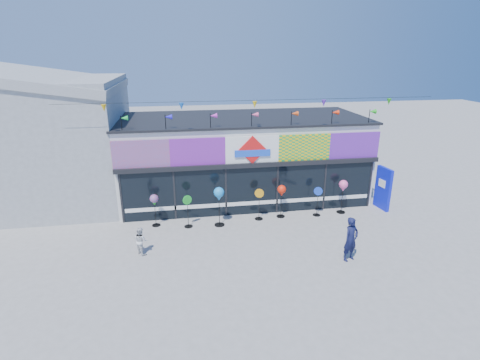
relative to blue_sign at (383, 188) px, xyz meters
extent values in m
plane|color=gray|center=(-6.31, -3.05, -1.03)|extent=(80.00, 80.00, 0.00)
cube|color=silver|center=(-6.31, 2.95, 0.97)|extent=(12.00, 5.00, 4.00)
cube|color=black|center=(-6.31, 0.39, 0.12)|extent=(11.60, 0.12, 2.30)
cube|color=black|center=(-6.31, 0.35, 1.37)|extent=(12.00, 0.30, 0.20)
cube|color=white|center=(-6.31, 0.36, -0.48)|extent=(11.40, 0.10, 0.18)
cube|color=black|center=(-6.31, 2.95, 3.02)|extent=(12.20, 5.20, 0.10)
cube|color=black|center=(-12.11, 0.38, 0.12)|extent=(0.08, 0.14, 2.30)
cube|color=black|center=(-9.81, 0.38, 0.12)|extent=(0.08, 0.14, 2.30)
cube|color=black|center=(-7.51, 0.38, 0.12)|extent=(0.08, 0.14, 2.30)
cube|color=black|center=(-5.11, 0.38, 0.12)|extent=(0.08, 0.14, 2.30)
cube|color=black|center=(-2.81, 0.38, 0.12)|extent=(0.08, 0.14, 2.30)
cube|color=black|center=(-0.51, 0.38, 0.12)|extent=(0.08, 0.14, 2.30)
cube|color=red|center=(-11.11, 0.37, 2.07)|extent=(2.40, 0.08, 1.20)
cube|color=purple|center=(-8.71, 0.37, 2.07)|extent=(2.40, 0.08, 1.20)
cube|color=white|center=(-6.31, 0.37, 2.07)|extent=(2.40, 0.08, 1.20)
cube|color=yellow|center=(-3.91, 0.37, 2.07)|extent=(2.40, 0.08, 1.20)
cube|color=purple|center=(-1.51, 0.37, 2.07)|extent=(2.40, 0.08, 1.20)
cube|color=red|center=(-6.31, 0.31, 2.07)|extent=(1.27, 0.06, 1.27)
cube|color=blue|center=(-6.31, 0.29, 1.92)|extent=(1.60, 0.05, 0.30)
cube|color=#1B93EC|center=(-10.22, 0.43, -0.07)|extent=(0.78, 0.03, 0.78)
cube|color=#DF4A75|center=(-8.66, 0.43, 0.16)|extent=(0.92, 0.03, 0.92)
cube|color=red|center=(-7.09, 0.43, 0.55)|extent=(0.78, 0.03, 0.78)
cube|color=blue|center=(-5.52, 0.43, -0.06)|extent=(0.92, 0.03, 0.92)
cube|color=red|center=(-3.96, 0.43, 0.26)|extent=(0.78, 0.03, 0.78)
cube|color=#BDE713|center=(-2.39, 0.43, 0.52)|extent=(0.92, 0.03, 0.92)
cylinder|color=black|center=(-11.81, 0.60, 3.32)|extent=(0.03, 0.03, 0.70)
cone|color=green|center=(-11.67, 0.60, 3.57)|extent=(0.30, 0.22, 0.22)
cylinder|color=black|center=(-10.01, 0.60, 3.32)|extent=(0.03, 0.03, 0.70)
cone|color=#1F1AE5|center=(-9.87, 0.60, 3.57)|extent=(0.30, 0.22, 0.22)
cylinder|color=black|center=(-8.11, 0.60, 3.32)|extent=(0.03, 0.03, 0.70)
cone|color=#C029B7|center=(-7.97, 0.60, 3.57)|extent=(0.30, 0.22, 0.22)
cylinder|color=black|center=(-6.31, 0.60, 3.32)|extent=(0.03, 0.03, 0.70)
cone|color=#D9487C|center=(-6.17, 0.60, 3.57)|extent=(0.30, 0.22, 0.22)
cylinder|color=black|center=(-4.51, 0.60, 3.32)|extent=(0.03, 0.03, 0.70)
cone|color=#D04413|center=(-4.37, 0.60, 3.57)|extent=(0.30, 0.22, 0.22)
cylinder|color=black|center=(-2.61, 0.60, 3.32)|extent=(0.03, 0.03, 0.70)
cone|color=#FF310D|center=(-2.47, 0.60, 3.57)|extent=(0.30, 0.22, 0.22)
cylinder|color=black|center=(-0.81, 0.60, 3.32)|extent=(0.03, 0.03, 0.70)
cone|color=green|center=(-0.67, 0.60, 3.57)|extent=(0.30, 0.22, 0.22)
cylinder|color=black|center=(-6.31, -0.05, 4.27)|extent=(16.00, 0.01, 0.01)
cone|color=yellow|center=(-12.31, -0.05, 4.09)|extent=(0.20, 0.20, 0.28)
cone|color=blue|center=(-9.31, -0.05, 4.09)|extent=(0.20, 0.20, 0.28)
cone|color=yellow|center=(-6.31, -0.05, 4.09)|extent=(0.20, 0.20, 0.28)
cone|color=#6728BE|center=(-3.31, -0.05, 4.09)|extent=(0.20, 0.20, 0.28)
cone|color=green|center=(-0.31, -0.05, 4.09)|extent=(0.20, 0.20, 0.28)
cube|color=#A2A5A8|center=(-16.31, 3.95, 1.97)|extent=(8.00, 7.00, 6.00)
cube|color=#A2A5A8|center=(-16.31, 3.95, 5.07)|extent=(8.18, 7.20, 1.54)
cube|color=#0D1AD1|center=(0.00, 0.00, -0.01)|extent=(0.30, 1.04, 2.05)
cube|color=white|center=(-0.08, 0.00, 0.25)|extent=(0.11, 0.46, 0.36)
cylinder|color=black|center=(-10.67, -0.21, -1.02)|extent=(0.37, 0.37, 0.03)
cylinder|color=black|center=(-10.67, -0.21, -0.40)|extent=(0.02, 0.02, 1.19)
sphere|color=green|center=(-10.67, -0.21, 0.24)|extent=(0.37, 0.37, 0.37)
cone|color=green|center=(-10.67, -0.21, 0.01)|extent=(0.18, 0.18, 0.17)
cylinder|color=black|center=(-9.27, -0.55, -1.02)|extent=(0.37, 0.37, 0.03)
cylinder|color=black|center=(-9.27, -0.55, -0.40)|extent=(0.02, 0.02, 1.21)
cylinder|color=green|center=(-9.27, -0.55, 0.22)|extent=(0.39, 0.20, 0.41)
cylinder|color=black|center=(-7.92, -0.62, -1.01)|extent=(0.45, 0.45, 0.03)
cylinder|color=black|center=(-7.92, -0.62, -0.27)|extent=(0.03, 0.03, 1.45)
sphere|color=#1987D7|center=(-7.92, -0.62, 0.51)|extent=(0.45, 0.45, 0.45)
cone|color=#1987D7|center=(-7.92, -0.62, 0.23)|extent=(0.22, 0.22, 0.20)
cylinder|color=black|center=(-6.09, -0.28, -1.02)|extent=(0.37, 0.37, 0.03)
cylinder|color=black|center=(-6.09, -0.28, -0.40)|extent=(0.02, 0.02, 1.21)
cylinder|color=orange|center=(-6.09, -0.28, 0.23)|extent=(0.40, 0.16, 0.41)
cylinder|color=black|center=(-5.04, -0.18, -1.01)|extent=(0.39, 0.39, 0.03)
cylinder|color=black|center=(-5.04, -0.18, -0.37)|extent=(0.02, 0.02, 1.27)
sphere|color=red|center=(-5.04, -0.18, 0.32)|extent=(0.39, 0.39, 0.39)
cone|color=red|center=(-5.04, -0.18, 0.07)|extent=(0.19, 0.19, 0.18)
cylinder|color=black|center=(-3.36, -0.30, -1.02)|extent=(0.36, 0.36, 0.03)
cylinder|color=black|center=(-3.36, -0.30, -0.43)|extent=(0.02, 0.02, 1.15)
cylinder|color=blue|center=(-3.36, -0.30, 0.17)|extent=(0.38, 0.18, 0.39)
cylinder|color=black|center=(-2.11, -0.17, -1.01)|extent=(0.41, 0.41, 0.03)
cylinder|color=black|center=(-2.11, -0.17, -0.34)|extent=(0.02, 0.02, 1.33)
sphere|color=#F8529D|center=(-2.11, -0.17, 0.38)|extent=(0.41, 0.41, 0.41)
cone|color=#F8529D|center=(-2.11, -0.17, 0.12)|extent=(0.20, 0.20, 0.18)
imported|color=#121538|center=(-3.55, -4.20, -0.20)|extent=(0.71, 0.60, 1.66)
imported|color=silver|center=(-11.08, -2.53, -0.49)|extent=(0.55, 0.60, 1.07)
camera|label=1|loc=(-9.39, -15.40, 6.25)|focal=28.00mm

